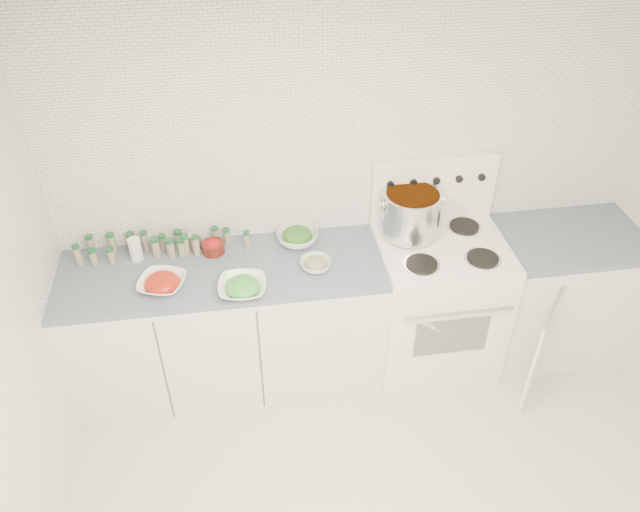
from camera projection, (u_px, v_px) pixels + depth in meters
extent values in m
cube|color=white|center=(355.00, 176.00, 3.68)|extent=(3.50, 0.02, 2.50)
cube|color=white|center=(475.00, 59.00, 1.72)|extent=(3.50, 3.00, 0.02)
cube|color=white|center=(229.00, 328.00, 3.83)|extent=(1.85, 0.62, 0.86)
cube|color=slate|center=(221.00, 271.00, 3.56)|extent=(1.85, 0.62, 0.03)
cube|color=white|center=(435.00, 305.00, 3.96)|extent=(0.76, 0.65, 0.92)
cube|color=black|center=(451.00, 336.00, 3.68)|extent=(0.45, 0.01, 0.28)
cylinder|color=silver|center=(458.00, 313.00, 3.52)|extent=(0.65, 0.02, 0.02)
cube|color=white|center=(444.00, 246.00, 3.67)|extent=(0.76, 0.65, 0.01)
cube|color=white|center=(433.00, 188.00, 3.76)|extent=(0.76, 0.06, 0.43)
cylinder|color=silver|center=(422.00, 265.00, 3.52)|extent=(0.21, 0.21, 0.01)
cylinder|color=black|center=(422.00, 264.00, 3.52)|extent=(0.18, 0.18, 0.01)
cylinder|color=silver|center=(483.00, 259.00, 3.56)|extent=(0.21, 0.21, 0.01)
cylinder|color=black|center=(483.00, 258.00, 3.56)|extent=(0.18, 0.18, 0.01)
cylinder|color=silver|center=(407.00, 232.00, 3.77)|extent=(0.21, 0.21, 0.01)
cylinder|color=black|center=(407.00, 231.00, 3.76)|extent=(0.18, 0.18, 0.01)
cylinder|color=silver|center=(464.00, 227.00, 3.81)|extent=(0.21, 0.21, 0.01)
cylinder|color=black|center=(464.00, 226.00, 3.81)|extent=(0.18, 0.18, 0.01)
cylinder|color=black|center=(390.00, 184.00, 3.66)|extent=(0.04, 0.02, 0.04)
cylinder|color=black|center=(413.00, 182.00, 3.68)|extent=(0.04, 0.02, 0.04)
cylinder|color=black|center=(436.00, 181.00, 3.69)|extent=(0.04, 0.02, 0.04)
cylinder|color=black|center=(459.00, 179.00, 3.71)|extent=(0.04, 0.02, 0.04)
cylinder|color=black|center=(482.00, 177.00, 3.73)|extent=(0.04, 0.02, 0.04)
cube|color=white|center=(555.00, 294.00, 4.08)|extent=(0.89, 0.62, 0.86)
cube|color=slate|center=(572.00, 238.00, 3.81)|extent=(0.89, 0.62, 0.03)
cube|color=white|center=(541.00, 350.00, 3.69)|extent=(0.27, 0.32, 0.70)
cylinder|color=silver|center=(411.00, 213.00, 3.67)|extent=(0.35, 0.35, 0.27)
cylinder|color=orange|center=(413.00, 196.00, 3.60)|extent=(0.31, 0.31, 0.03)
torus|color=silver|center=(382.00, 204.00, 3.60)|extent=(0.01, 0.08, 0.08)
torus|color=silver|center=(442.00, 199.00, 3.65)|extent=(0.01, 0.08, 0.08)
imported|color=white|center=(162.00, 284.00, 3.40)|extent=(0.31, 0.31, 0.06)
ellipsoid|color=#AB160E|center=(162.00, 282.00, 3.39)|extent=(0.18, 0.18, 0.08)
imported|color=white|center=(242.00, 288.00, 3.37)|extent=(0.28, 0.28, 0.06)
ellipsoid|color=green|center=(242.00, 286.00, 3.36)|extent=(0.19, 0.19, 0.08)
imported|color=white|center=(297.00, 237.00, 3.72)|extent=(0.28, 0.28, 0.08)
ellipsoid|color=#23631C|center=(297.00, 235.00, 3.71)|extent=(0.18, 0.18, 0.08)
imported|color=white|center=(316.00, 265.00, 3.53)|extent=(0.19, 0.19, 0.06)
ellipsoid|color=#33481D|center=(316.00, 262.00, 3.52)|extent=(0.13, 0.13, 0.06)
cylinder|color=#54140E|center=(213.00, 247.00, 3.65)|extent=(0.13, 0.13, 0.07)
ellipsoid|color=red|center=(213.00, 244.00, 3.64)|extent=(0.10, 0.10, 0.05)
cylinder|color=white|center=(135.00, 249.00, 3.57)|extent=(0.07, 0.07, 0.14)
cylinder|color=#B8B39B|center=(195.00, 241.00, 3.67)|extent=(0.09, 0.09, 0.10)
cylinder|color=gray|center=(91.00, 246.00, 3.63)|extent=(0.04, 0.04, 0.11)
cylinder|color=#164F28|center=(89.00, 237.00, 3.59)|extent=(0.04, 0.04, 0.02)
cylinder|color=gray|center=(112.00, 244.00, 3.63)|extent=(0.04, 0.04, 0.12)
cylinder|color=#164F28|center=(110.00, 235.00, 3.59)|extent=(0.05, 0.05, 0.02)
cylinder|color=gray|center=(132.00, 243.00, 3.66)|extent=(0.05, 0.05, 0.10)
cylinder|color=#164F28|center=(130.00, 234.00, 3.62)|extent=(0.05, 0.05, 0.02)
cylinder|color=gray|center=(145.00, 242.00, 3.65)|extent=(0.04, 0.04, 0.12)
cylinder|color=#164F28|center=(143.00, 233.00, 3.61)|extent=(0.04, 0.04, 0.02)
cylinder|color=gray|center=(163.00, 243.00, 3.67)|extent=(0.04, 0.04, 0.09)
cylinder|color=#164F28|center=(162.00, 236.00, 3.63)|extent=(0.04, 0.04, 0.02)
cylinder|color=gray|center=(179.00, 239.00, 3.69)|extent=(0.05, 0.05, 0.09)
cylinder|color=#164F28|center=(178.00, 232.00, 3.66)|extent=(0.05, 0.05, 0.02)
cylinder|color=gray|center=(216.00, 236.00, 3.72)|extent=(0.04, 0.04, 0.09)
cylinder|color=#164F28|center=(215.00, 229.00, 3.68)|extent=(0.04, 0.04, 0.02)
cylinder|color=gray|center=(227.00, 237.00, 3.71)|extent=(0.04, 0.04, 0.09)
cylinder|color=#164F28|center=(226.00, 230.00, 3.68)|extent=(0.04, 0.04, 0.02)
cylinder|color=gray|center=(94.00, 258.00, 3.56)|extent=(0.04, 0.04, 0.09)
cylinder|color=#164F28|center=(92.00, 251.00, 3.52)|extent=(0.04, 0.04, 0.02)
cylinder|color=gray|center=(111.00, 257.00, 3.56)|extent=(0.04, 0.04, 0.09)
cylinder|color=#164F28|center=(109.00, 249.00, 3.53)|extent=(0.04, 0.04, 0.02)
cylinder|color=gray|center=(156.00, 249.00, 3.60)|extent=(0.05, 0.05, 0.11)
cylinder|color=#164F28|center=(154.00, 240.00, 3.57)|extent=(0.05, 0.05, 0.02)
cylinder|color=gray|center=(171.00, 249.00, 3.61)|extent=(0.05, 0.05, 0.10)
cylinder|color=#164F28|center=(169.00, 241.00, 3.57)|extent=(0.05, 0.05, 0.02)
cylinder|color=gray|center=(182.00, 249.00, 3.61)|extent=(0.04, 0.04, 0.10)
cylinder|color=#164F28|center=(180.00, 240.00, 3.57)|extent=(0.05, 0.05, 0.02)
cylinder|color=gray|center=(186.00, 246.00, 3.62)|extent=(0.04, 0.04, 0.11)
cylinder|color=#164F28|center=(184.00, 237.00, 3.58)|extent=(0.04, 0.04, 0.02)
cylinder|color=gray|center=(196.00, 247.00, 3.61)|extent=(0.04, 0.04, 0.12)
cylinder|color=#164F28|center=(195.00, 237.00, 3.57)|extent=(0.04, 0.04, 0.02)
cylinder|color=gray|center=(247.00, 241.00, 3.67)|extent=(0.04, 0.04, 0.10)
cylinder|color=#164F28|center=(246.00, 233.00, 3.63)|extent=(0.04, 0.04, 0.02)
cylinder|color=gray|center=(78.00, 256.00, 3.54)|extent=(0.04, 0.04, 0.12)
cylinder|color=#164F28|center=(75.00, 247.00, 3.50)|extent=(0.04, 0.04, 0.02)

